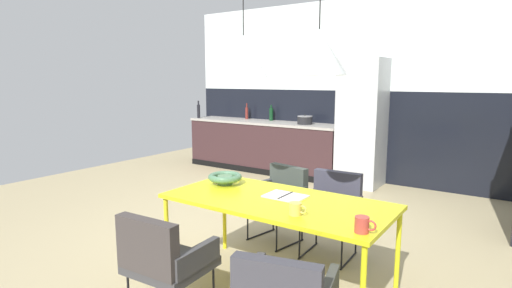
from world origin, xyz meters
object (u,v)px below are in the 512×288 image
object	(u,v)px
mug_white_ceramic	(362,225)
cooking_pot	(305,120)
dining_table	(277,205)
armchair_near_window	(162,256)
pendant_lamp_over_table_far	(319,52)
open_book	(286,196)
fruit_bowl	(225,178)
refrigerator_column	(362,123)
mug_dark_espresso	(296,209)
armchair_facing_counter	(332,203)
armchair_by_stool	(280,193)
bottle_oil_tall	(271,114)
bottle_vinegar_dark	(247,113)
bottle_spice_small	(199,111)
pendant_lamp_over_table_near	(243,56)

from	to	relation	value
mug_white_ceramic	cooking_pot	world-z (taller)	cooking_pot
dining_table	cooking_pot	world-z (taller)	cooking_pot
armchair_near_window	pendant_lamp_over_table_far	distance (m)	1.66
open_book	cooking_pot	world-z (taller)	cooking_pot
fruit_bowl	cooking_pot	xyz separation A→B (m)	(-0.95, 3.28, 0.18)
refrigerator_column	dining_table	bearing A→B (deg)	-80.25
fruit_bowl	mug_dark_espresso	size ratio (longest dim) A/B	2.30
fruit_bowl	open_book	xyz separation A→B (m)	(0.62, -0.03, -0.05)
armchair_facing_counter	open_book	bearing A→B (deg)	82.75
mug_white_ceramic	pendant_lamp_over_table_far	xyz separation A→B (m)	(-0.42, 0.24, 1.02)
cooking_pot	mug_dark_espresso	bearing A→B (deg)	-63.19
dining_table	pendant_lamp_over_table_far	world-z (taller)	pendant_lamp_over_table_far
refrigerator_column	pendant_lamp_over_table_far	bearing A→B (deg)	-75.01
armchair_by_stool	bottle_oil_tall	size ratio (longest dim) A/B	2.67
armchair_by_stool	fruit_bowl	distance (m)	0.82
bottle_oil_tall	armchair_near_window	bearing A→B (deg)	-65.79
mug_white_ceramic	bottle_vinegar_dark	size ratio (longest dim) A/B	0.44
mug_dark_espresso	bottle_spice_small	world-z (taller)	bottle_spice_small
fruit_bowl	open_book	size ratio (longest dim) A/B	0.94
bottle_oil_tall	bottle_vinegar_dark	bearing A→B (deg)	-178.57
fruit_bowl	mug_dark_espresso	bearing A→B (deg)	-21.77
armchair_near_window	bottle_spice_small	xyz separation A→B (m)	(-3.44, 4.11, 0.52)
armchair_near_window	bottle_vinegar_dark	xyz separation A→B (m)	(-2.54, 4.45, 0.49)
armchair_by_stool	open_book	bearing A→B (deg)	134.69
refrigerator_column	bottle_vinegar_dark	world-z (taller)	refrigerator_column
dining_table	bottle_vinegar_dark	xyz separation A→B (m)	(-2.87, 3.59, 0.33)
dining_table	open_book	size ratio (longest dim) A/B	5.52
mug_white_ceramic	fruit_bowl	bearing A→B (deg)	163.36
armchair_by_stool	pendant_lamp_over_table_near	world-z (taller)	pendant_lamp_over_table_near
bottle_oil_tall	pendant_lamp_over_table_near	bearing A→B (deg)	-60.76
mug_white_ceramic	armchair_by_stool	bearing A→B (deg)	137.39
fruit_bowl	pendant_lamp_over_table_near	xyz separation A→B (m)	(0.26, -0.08, 1.01)
armchair_facing_counter	pendant_lamp_over_table_near	bearing A→B (deg)	59.52
mug_dark_espresso	armchair_near_window	bearing A→B (deg)	-134.39
dining_table	armchair_near_window	world-z (taller)	armchair_near_window
mug_white_ceramic	pendant_lamp_over_table_far	bearing A→B (deg)	150.61
bottle_vinegar_dark	pendant_lamp_over_table_near	xyz separation A→B (m)	(2.52, -3.55, 0.79)
mug_white_ceramic	bottle_vinegar_dark	distance (m)	5.32
dining_table	fruit_bowl	size ratio (longest dim) A/B	5.88
armchair_by_stool	armchair_facing_counter	bearing A→B (deg)	-172.14
pendant_lamp_over_table_near	open_book	bearing A→B (deg)	7.22
dining_table	mug_dark_espresso	world-z (taller)	mug_dark_espresso
bottle_vinegar_dark	dining_table	bearing A→B (deg)	-51.41
armchair_by_stool	pendant_lamp_over_table_far	distance (m)	1.81
refrigerator_column	fruit_bowl	bearing A→B (deg)	-90.20
dining_table	fruit_bowl	world-z (taller)	fruit_bowl
open_book	bottle_spice_small	bearing A→B (deg)	140.15
pendant_lamp_over_table_near	armchair_facing_counter	bearing A→B (deg)	61.92
open_book	bottle_oil_tall	bearing A→B (deg)	123.83
armchair_facing_counter	armchair_near_window	bearing A→B (deg)	74.06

